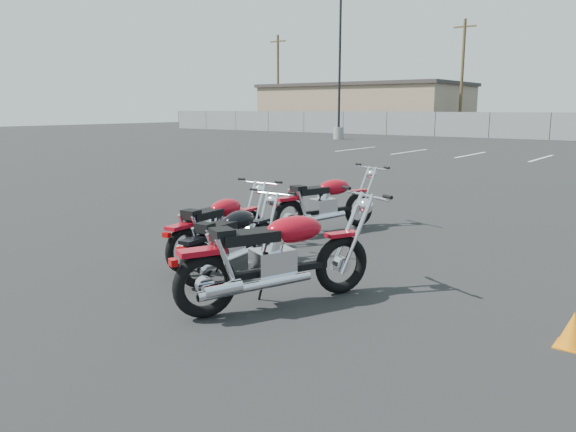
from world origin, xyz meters
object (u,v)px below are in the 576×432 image
Objects in this scene: motorcycle_second_black at (232,240)px; motorcycle_third_red at (218,227)px; motorcycle_front_red at (326,203)px; motorcycle_rear_red at (277,257)px.

motorcycle_second_black is 0.94× the size of motorcycle_third_red.
motorcycle_front_red is 2.82m from motorcycle_second_black.
motorcycle_rear_red reaches higher than motorcycle_front_red.
motorcycle_rear_red is (1.60, -3.39, 0.04)m from motorcycle_front_red.
motorcycle_third_red is 2.03m from motorcycle_rear_red.
motorcycle_rear_red is at bearing -64.69° from motorcycle_front_red.
motorcycle_second_black is (0.39, -2.79, -0.06)m from motorcycle_front_red.
motorcycle_third_red is (-0.58, 0.36, 0.03)m from motorcycle_second_black.
motorcycle_front_red is 1.05× the size of motorcycle_third_red.
motorcycle_third_red is (-0.19, -2.43, -0.03)m from motorcycle_front_red.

